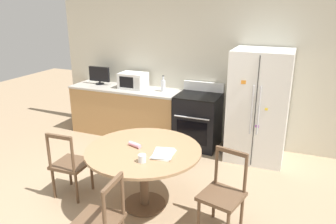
% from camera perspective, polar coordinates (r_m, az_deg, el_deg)
% --- Properties ---
extents(ground_plane, '(14.00, 14.00, 0.00)m').
position_cam_1_polar(ground_plane, '(4.11, -8.61, -17.25)').
color(ground_plane, '#9E8466').
extents(back_wall, '(5.20, 0.10, 2.60)m').
position_cam_1_polar(back_wall, '(5.86, 4.21, 7.75)').
color(back_wall, beige).
rests_on(back_wall, ground_plane).
extents(kitchen_counter, '(2.10, 0.64, 0.90)m').
position_cam_1_polar(kitchen_counter, '(6.22, -7.26, 0.19)').
color(kitchen_counter, '#AD7F4C').
rests_on(kitchen_counter, ground_plane).
extents(refrigerator, '(0.87, 0.79, 1.74)m').
position_cam_1_polar(refrigerator, '(5.27, 15.53, 1.05)').
color(refrigerator, white).
rests_on(refrigerator, ground_plane).
extents(oven_range, '(0.72, 0.68, 1.08)m').
position_cam_1_polar(oven_range, '(5.65, 5.22, -1.45)').
color(oven_range, black).
rests_on(oven_range, ground_plane).
extents(microwave, '(0.48, 0.36, 0.28)m').
position_cam_1_polar(microwave, '(6.03, -6.08, 5.49)').
color(microwave, white).
rests_on(microwave, kitchen_counter).
extents(countertop_tv, '(0.43, 0.16, 0.34)m').
position_cam_1_polar(countertop_tv, '(6.41, -11.87, 6.36)').
color(countertop_tv, black).
rests_on(countertop_tv, kitchen_counter).
extents(counter_bottle, '(0.08, 0.08, 0.28)m').
position_cam_1_polar(counter_bottle, '(5.77, -0.83, 4.67)').
color(counter_bottle, silver).
rests_on(counter_bottle, kitchen_counter).
extents(dining_table, '(1.36, 1.36, 0.76)m').
position_cam_1_polar(dining_table, '(3.92, -4.27, -8.09)').
color(dining_table, '#997551').
rests_on(dining_table, ground_plane).
extents(dining_chair_near, '(0.44, 0.44, 0.90)m').
position_cam_1_polar(dining_chair_near, '(3.29, -11.77, -18.27)').
color(dining_chair_near, brown).
rests_on(dining_chair_near, ground_plane).
extents(dining_chair_left, '(0.44, 0.44, 0.90)m').
position_cam_1_polar(dining_chair_left, '(4.39, -16.68, -8.76)').
color(dining_chair_left, brown).
rests_on(dining_chair_left, ground_plane).
extents(dining_chair_right, '(0.51, 0.51, 0.90)m').
position_cam_1_polar(dining_chair_right, '(3.66, 9.52, -14.01)').
color(dining_chair_right, brown).
rests_on(dining_chair_right, ground_plane).
extents(candle_glass, '(0.09, 0.09, 0.09)m').
position_cam_1_polar(candle_glass, '(3.55, -4.54, -8.13)').
color(candle_glass, silver).
rests_on(candle_glass, dining_table).
extents(folded_napkin, '(0.18, 0.10, 0.05)m').
position_cam_1_polar(folded_napkin, '(3.92, -5.81, -5.69)').
color(folded_napkin, pink).
rests_on(folded_napkin, dining_table).
extents(mail_stack, '(0.28, 0.34, 0.02)m').
position_cam_1_polar(mail_stack, '(3.71, -0.84, -7.29)').
color(mail_stack, white).
rests_on(mail_stack, dining_table).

